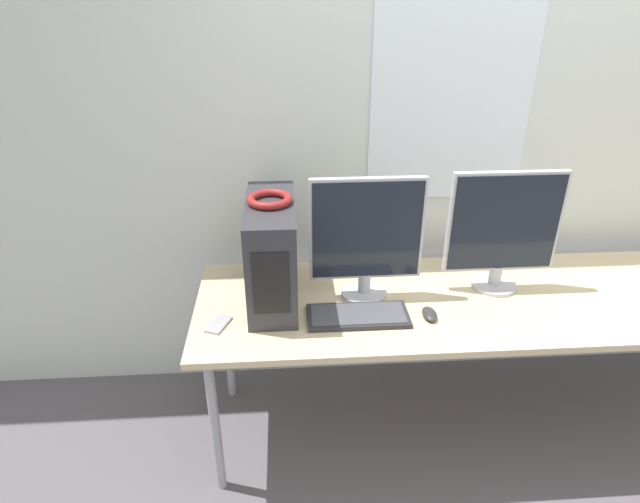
% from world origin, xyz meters
% --- Properties ---
extents(ground_plane, '(14.00, 14.00, 0.00)m').
position_xyz_m(ground_plane, '(0.00, 0.00, 0.00)').
color(ground_plane, '#565156').
extents(wall_back, '(8.00, 0.07, 2.70)m').
position_xyz_m(wall_back, '(-0.00, 0.86, 1.35)').
color(wall_back, silver).
rests_on(wall_back, ground_plane).
extents(desk, '(2.59, 0.73, 0.72)m').
position_xyz_m(desk, '(0.00, 0.36, 0.68)').
color(desk, '#D1BA8E').
rests_on(desk, ground_plane).
extents(pc_tower, '(0.19, 0.50, 0.43)m').
position_xyz_m(pc_tower, '(-0.97, 0.42, 0.94)').
color(pc_tower, '#2D2D33').
rests_on(pc_tower, desk).
extents(headphones, '(0.18, 0.18, 0.03)m').
position_xyz_m(headphones, '(-0.97, 0.42, 1.17)').
color(headphones, maroon).
rests_on(headphones, pc_tower).
extents(monitor_main, '(0.46, 0.19, 0.53)m').
position_xyz_m(monitor_main, '(-0.59, 0.42, 1.00)').
color(monitor_main, '#B7B7BC').
rests_on(monitor_main, desk).
extents(monitor_right_near, '(0.47, 0.19, 0.53)m').
position_xyz_m(monitor_right_near, '(-0.01, 0.45, 1.00)').
color(monitor_right_near, '#B7B7BC').
rests_on(monitor_right_near, desk).
extents(keyboard, '(0.40, 0.18, 0.02)m').
position_xyz_m(keyboard, '(-0.64, 0.24, 0.73)').
color(keyboard, '#28282D').
rests_on(keyboard, desk).
extents(mouse, '(0.06, 0.10, 0.03)m').
position_xyz_m(mouse, '(-0.35, 0.23, 0.74)').
color(mouse, '#2D2D2D').
rests_on(mouse, desk).
extents(cell_phone, '(0.10, 0.14, 0.01)m').
position_xyz_m(cell_phone, '(-1.19, 0.23, 0.73)').
color(cell_phone, '#99999E').
rests_on(cell_phone, desk).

